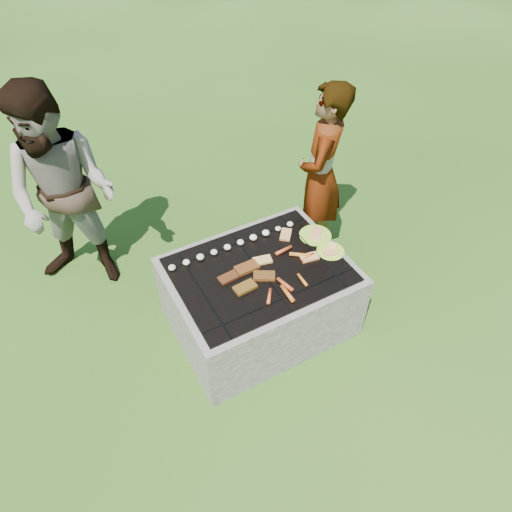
{
  "coord_description": "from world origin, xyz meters",
  "views": [
    {
      "loc": [
        -1.13,
        -1.99,
        2.98
      ],
      "look_at": [
        0.0,
        0.05,
        0.7
      ],
      "focal_mm": 32.0,
      "sensor_mm": 36.0,
      "label": 1
    }
  ],
  "objects": [
    {
      "name": "lawn",
      "position": [
        0.0,
        0.0,
        0.0
      ],
      "size": [
        60.0,
        60.0,
        0.0
      ],
      "primitive_type": "plane",
      "color": "#1E4310",
      "rests_on": "ground"
    },
    {
      "name": "fire_pit",
      "position": [
        0.0,
        0.0,
        0.28
      ],
      "size": [
        1.3,
        1.0,
        0.62
      ],
      "color": "gray",
      "rests_on": "ground"
    },
    {
      "name": "mushrooms",
      "position": [
        -0.06,
        0.3,
        0.63
      ],
      "size": [
        1.05,
        0.06,
        0.04
      ],
      "color": "beige",
      "rests_on": "fire_pit"
    },
    {
      "name": "pork_slabs",
      "position": [
        -0.12,
        -0.03,
        0.62
      ],
      "size": [
        0.39,
        0.26,
        0.02
      ],
      "color": "brown",
      "rests_on": "fire_pit"
    },
    {
      "name": "sausages",
      "position": [
        0.16,
        -0.15,
        0.63
      ],
      "size": [
        0.55,
        0.48,
        0.03
      ],
      "color": "#D04422",
      "rests_on": "fire_pit"
    },
    {
      "name": "bread_on_grate",
      "position": [
        0.26,
        0.07,
        0.62
      ],
      "size": [
        0.47,
        0.43,
        0.02
      ],
      "color": "#F8C97F",
      "rests_on": "fire_pit"
    },
    {
      "name": "plate_far",
      "position": [
        0.56,
        0.11,
        0.61
      ],
      "size": [
        0.26,
        0.26,
        0.03
      ],
      "color": "yellow",
      "rests_on": "fire_pit"
    },
    {
      "name": "plate_near",
      "position": [
        0.56,
        -0.09,
        0.61
      ],
      "size": [
        0.26,
        0.26,
        0.03
      ],
      "color": "#FFFB3C",
      "rests_on": "fire_pit"
    },
    {
      "name": "cook",
      "position": [
        0.89,
        0.55,
        0.8
      ],
      "size": [
        0.68,
        0.68,
        1.6
      ],
      "primitive_type": "imported",
      "rotation": [
        0.0,
        0.0,
        3.93
      ],
      "color": "gray",
      "rests_on": "ground"
    },
    {
      "name": "bystander",
      "position": [
        -1.05,
        1.17,
        0.88
      ],
      "size": [
        1.08,
        1.04,
        1.76
      ],
      "primitive_type": "imported",
      "rotation": [
        0.0,
        0.0,
        -0.63
      ],
      "color": "#A6958A",
      "rests_on": "ground"
    }
  ]
}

